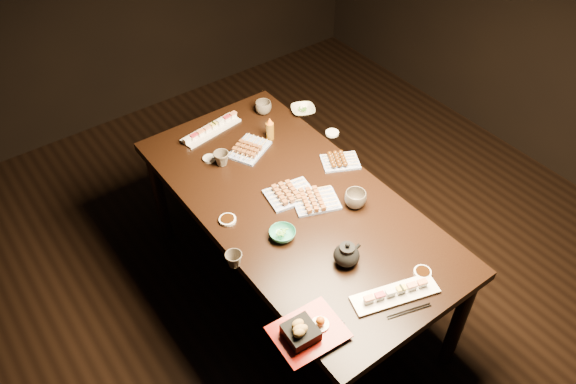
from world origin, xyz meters
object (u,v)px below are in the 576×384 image
(yakitori_plate_center, at_px, (290,191))
(teacup_far_left, at_px, (221,159))
(yakitori_plate_left, at_px, (249,147))
(teacup_near_left, at_px, (234,260))
(tempura_tray, at_px, (309,327))
(teacup_far_right, at_px, (263,108))
(teacup_mid_right, at_px, (355,199))
(teapot, at_px, (347,253))
(yakitori_plate_right, at_px, (316,199))
(edamame_bowl_green, at_px, (282,234))
(sushi_platter_near, at_px, (395,292))
(dining_table, at_px, (293,249))
(condiment_bottle, at_px, (270,128))
(edamame_bowl_cream, at_px, (303,110))
(sushi_platter_far, at_px, (211,128))

(yakitori_plate_center, distance_m, teacup_far_left, 0.44)
(yakitori_plate_left, bearing_deg, teacup_near_left, -154.93)
(yakitori_plate_left, distance_m, tempura_tray, 1.20)
(yakitori_plate_center, bearing_deg, teacup_far_right, 75.81)
(teacup_near_left, height_order, teacup_far_right, teacup_far_right)
(teacup_mid_right, relative_size, teapot, 0.77)
(yakitori_plate_left, bearing_deg, tempura_tray, -138.83)
(yakitori_plate_right, bearing_deg, teacup_far_right, 94.92)
(yakitori_plate_left, bearing_deg, edamame_bowl_green, -136.68)
(sushi_platter_near, distance_m, teacup_far_left, 1.18)
(yakitori_plate_center, height_order, teacup_far_left, teacup_far_left)
(teapot, bearing_deg, yakitori_plate_center, 82.83)
(dining_table, relative_size, yakitori_plate_left, 7.93)
(teacup_far_right, xyz_separation_m, condiment_bottle, (-0.11, -0.23, 0.03))
(dining_table, distance_m, teacup_mid_right, 0.52)
(sushi_platter_near, distance_m, teacup_near_left, 0.72)
(yakitori_plate_right, distance_m, teacup_mid_right, 0.19)
(teacup_mid_right, height_order, teapot, teapot)
(dining_table, xyz_separation_m, teacup_far_left, (-0.14, 0.45, 0.41))
(yakitori_plate_left, height_order, teacup_far_left, teacup_far_left)
(edamame_bowl_cream, relative_size, condiment_bottle, 1.01)
(yakitori_plate_center, height_order, teapot, teapot)
(teacup_mid_right, xyz_separation_m, teapot, (-0.27, -0.25, 0.02))
(yakitori_plate_center, distance_m, teapot, 0.50)
(yakitori_plate_center, height_order, yakitori_plate_left, yakitori_plate_center)
(teacup_near_left, distance_m, teacup_far_right, 1.17)
(teacup_far_left, bearing_deg, dining_table, -72.36)
(sushi_platter_far, height_order, teapot, teapot)
(dining_table, relative_size, sushi_platter_far, 4.82)
(edamame_bowl_cream, relative_size, teacup_far_left, 1.69)
(teacup_mid_right, bearing_deg, teacup_near_left, 177.14)
(edamame_bowl_green, bearing_deg, teacup_far_left, 85.68)
(sushi_platter_far, height_order, teacup_far_left, teacup_far_left)
(yakitori_plate_center, xyz_separation_m, condiment_bottle, (0.19, 0.44, 0.04))
(yakitori_plate_left, height_order, teacup_mid_right, teacup_mid_right)
(sushi_platter_far, relative_size, yakitori_plate_center, 1.57)
(yakitori_plate_left, xyz_separation_m, teacup_far_right, (0.27, 0.25, 0.01))
(teacup_far_right, bearing_deg, dining_table, -113.23)
(tempura_tray, height_order, teacup_mid_right, tempura_tray)
(yakitori_plate_center, relative_size, teapot, 1.69)
(teacup_near_left, height_order, teacup_mid_right, teacup_mid_right)
(tempura_tray, height_order, teacup_far_right, tempura_tray)
(teacup_far_left, relative_size, condiment_bottle, 0.60)
(teacup_far_left, xyz_separation_m, teacup_far_right, (0.45, 0.26, -0.00))
(edamame_bowl_green, bearing_deg, tempura_tray, -114.90)
(yakitori_plate_left, bearing_deg, teacup_mid_right, -101.16)
(sushi_platter_near, relative_size, teacup_near_left, 4.92)
(sushi_platter_near, distance_m, tempura_tray, 0.42)
(teapot, bearing_deg, yakitori_plate_left, 83.73)
(edamame_bowl_cream, height_order, teacup_near_left, teacup_near_left)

